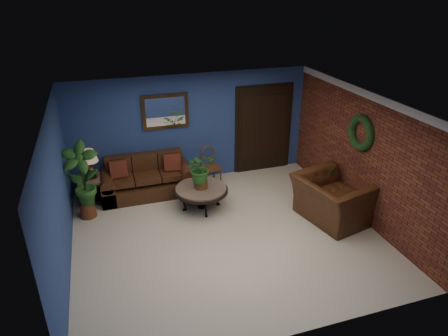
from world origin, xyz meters
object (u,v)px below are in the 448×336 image
object	(u,v)px
side_chair	(210,163)
armchair	(333,199)
table_lamp	(89,161)
sofa	(147,181)
end_table	(93,183)
coffee_table	(201,190)

from	to	relation	value
side_chair	armchair	world-z (taller)	side_chair
table_lamp	side_chair	bearing A→B (deg)	1.43
sofa	end_table	xyz separation A→B (m)	(-1.13, -0.02, 0.14)
sofa	end_table	size ratio (longest dim) A/B	3.21
table_lamp	side_chair	distance (m)	2.63
end_table	armchair	distance (m)	4.95
coffee_table	end_table	distance (m)	2.32
coffee_table	table_lamp	bearing A→B (deg)	155.32
end_table	side_chair	xyz separation A→B (m)	(2.59, 0.06, 0.08)
side_chair	armchair	bearing A→B (deg)	-62.23
side_chair	armchair	xyz separation A→B (m)	(1.86, -2.23, -0.06)
end_table	armchair	xyz separation A→B (m)	(4.45, -2.16, 0.02)
table_lamp	side_chair	size ratio (longest dim) A/B	0.68
coffee_table	armchair	world-z (taller)	armchair
coffee_table	armchair	distance (m)	2.63
coffee_table	armchair	size ratio (longest dim) A/B	0.81
side_chair	end_table	bearing A→B (deg)	169.33
coffee_table	side_chair	size ratio (longest dim) A/B	1.23
armchair	sofa	bearing A→B (deg)	44.07
sofa	table_lamp	xyz separation A→B (m)	(-1.13, -0.02, 0.66)
table_lamp	armchair	xyz separation A→B (m)	(4.45, -2.16, -0.51)
sofa	armchair	size ratio (longest dim) A/B	1.44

